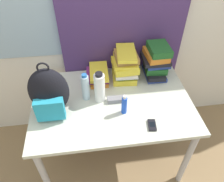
{
  "coord_description": "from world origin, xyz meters",
  "views": [
    {
      "loc": [
        -0.16,
        -0.79,
        1.97
      ],
      "look_at": [
        0.0,
        0.42,
        0.84
      ],
      "focal_mm": 35.0,
      "sensor_mm": 36.0,
      "label": 1
    }
  ],
  "objects_px": {
    "sports_bottle": "(100,87)",
    "water_bottle": "(85,87)",
    "backpack": "(49,93)",
    "book_stack_left": "(98,75)",
    "cell_phone": "(152,125)",
    "sunglasses_case": "(117,99)",
    "book_stack_center": "(125,65)",
    "book_stack_right": "(156,61)",
    "sunscreen_bottle": "(124,105)"
  },
  "relations": [
    {
      "from": "cell_phone",
      "to": "sunglasses_case",
      "type": "bearing_deg",
      "value": 127.0
    },
    {
      "from": "book_stack_center",
      "to": "sports_bottle",
      "type": "distance_m",
      "value": 0.34
    },
    {
      "from": "cell_phone",
      "to": "book_stack_center",
      "type": "bearing_deg",
      "value": 99.81
    },
    {
      "from": "sports_bottle",
      "to": "book_stack_center",
      "type": "bearing_deg",
      "value": 45.67
    },
    {
      "from": "book_stack_right",
      "to": "sunglasses_case",
      "type": "height_order",
      "value": "book_stack_right"
    },
    {
      "from": "book_stack_left",
      "to": "sunglasses_case",
      "type": "distance_m",
      "value": 0.31
    },
    {
      "from": "book_stack_center",
      "to": "sunglasses_case",
      "type": "xyz_separation_m",
      "value": [
        -0.11,
        -0.28,
        -0.11
      ]
    },
    {
      "from": "sports_bottle",
      "to": "sunglasses_case",
      "type": "relative_size",
      "value": 1.74
    },
    {
      "from": "water_bottle",
      "to": "sunscreen_bottle",
      "type": "xyz_separation_m",
      "value": [
        0.27,
        -0.19,
        -0.04
      ]
    },
    {
      "from": "sports_bottle",
      "to": "sunscreen_bottle",
      "type": "xyz_separation_m",
      "value": [
        0.16,
        -0.16,
        -0.05
      ]
    },
    {
      "from": "book_stack_right",
      "to": "sports_bottle",
      "type": "xyz_separation_m",
      "value": [
        -0.51,
        -0.25,
        -0.02
      ]
    },
    {
      "from": "book_stack_center",
      "to": "cell_phone",
      "type": "height_order",
      "value": "book_stack_center"
    },
    {
      "from": "water_bottle",
      "to": "cell_phone",
      "type": "bearing_deg",
      "value": -37.85
    },
    {
      "from": "water_bottle",
      "to": "sunglasses_case",
      "type": "relative_size",
      "value": 1.59
    },
    {
      "from": "backpack",
      "to": "sports_bottle",
      "type": "relative_size",
      "value": 1.66
    },
    {
      "from": "sports_bottle",
      "to": "water_bottle",
      "type": "bearing_deg",
      "value": 164.67
    },
    {
      "from": "sunscreen_bottle",
      "to": "book_stack_left",
      "type": "bearing_deg",
      "value": 111.16
    },
    {
      "from": "water_bottle",
      "to": "sports_bottle",
      "type": "xyz_separation_m",
      "value": [
        0.11,
        -0.03,
        0.01
      ]
    },
    {
      "from": "cell_phone",
      "to": "sunglasses_case",
      "type": "distance_m",
      "value": 0.35
    },
    {
      "from": "sports_bottle",
      "to": "cell_phone",
      "type": "relative_size",
      "value": 2.51
    },
    {
      "from": "water_bottle",
      "to": "backpack",
      "type": "bearing_deg",
      "value": -157.69
    },
    {
      "from": "book_stack_left",
      "to": "sunglasses_case",
      "type": "bearing_deg",
      "value": -66.64
    },
    {
      "from": "book_stack_left",
      "to": "book_stack_center",
      "type": "height_order",
      "value": "book_stack_center"
    },
    {
      "from": "water_bottle",
      "to": "cell_phone",
      "type": "xyz_separation_m",
      "value": [
        0.44,
        -0.34,
        -0.11
      ]
    },
    {
      "from": "book_stack_left",
      "to": "sunglasses_case",
      "type": "height_order",
      "value": "book_stack_left"
    },
    {
      "from": "sunscreen_bottle",
      "to": "sunglasses_case",
      "type": "relative_size",
      "value": 1.12
    },
    {
      "from": "sports_bottle",
      "to": "sunglasses_case",
      "type": "height_order",
      "value": "sports_bottle"
    },
    {
      "from": "book_stack_center",
      "to": "sports_bottle",
      "type": "relative_size",
      "value": 1.09
    },
    {
      "from": "book_stack_left",
      "to": "sunscreen_bottle",
      "type": "relative_size",
      "value": 1.63
    },
    {
      "from": "book_stack_center",
      "to": "book_stack_right",
      "type": "distance_m",
      "value": 0.27
    },
    {
      "from": "water_bottle",
      "to": "cell_phone",
      "type": "relative_size",
      "value": 2.29
    },
    {
      "from": "book_stack_center",
      "to": "sunscreen_bottle",
      "type": "height_order",
      "value": "book_stack_center"
    },
    {
      "from": "book_stack_right",
      "to": "cell_phone",
      "type": "xyz_separation_m",
      "value": [
        -0.17,
        -0.56,
        -0.14
      ]
    },
    {
      "from": "backpack",
      "to": "book_stack_right",
      "type": "bearing_deg",
      "value": 20.31
    },
    {
      "from": "book_stack_left",
      "to": "sports_bottle",
      "type": "relative_size",
      "value": 1.05
    },
    {
      "from": "book_stack_center",
      "to": "book_stack_right",
      "type": "bearing_deg",
      "value": 0.16
    },
    {
      "from": "book_stack_right",
      "to": "sports_bottle",
      "type": "distance_m",
      "value": 0.57
    },
    {
      "from": "sunglasses_case",
      "to": "sports_bottle",
      "type": "bearing_deg",
      "value": 163.73
    },
    {
      "from": "sunscreen_bottle",
      "to": "cell_phone",
      "type": "bearing_deg",
      "value": -41.53
    },
    {
      "from": "backpack",
      "to": "book_stack_left",
      "type": "height_order",
      "value": "backpack"
    },
    {
      "from": "cell_phone",
      "to": "book_stack_right",
      "type": "bearing_deg",
      "value": 73.08
    },
    {
      "from": "book_stack_left",
      "to": "water_bottle",
      "type": "height_order",
      "value": "water_bottle"
    },
    {
      "from": "sunscreen_bottle",
      "to": "sunglasses_case",
      "type": "xyz_separation_m",
      "value": [
        -0.04,
        0.12,
        -0.06
      ]
    },
    {
      "from": "backpack",
      "to": "book_stack_right",
      "type": "relative_size",
      "value": 1.45
    },
    {
      "from": "sports_bottle",
      "to": "sunscreen_bottle",
      "type": "height_order",
      "value": "sports_bottle"
    },
    {
      "from": "water_bottle",
      "to": "sports_bottle",
      "type": "relative_size",
      "value": 0.91
    },
    {
      "from": "sunscreen_bottle",
      "to": "sports_bottle",
      "type": "bearing_deg",
      "value": 135.31
    },
    {
      "from": "sports_bottle",
      "to": "cell_phone",
      "type": "distance_m",
      "value": 0.48
    },
    {
      "from": "sunscreen_bottle",
      "to": "sunglasses_case",
      "type": "distance_m",
      "value": 0.14
    },
    {
      "from": "book_stack_right",
      "to": "water_bottle",
      "type": "height_order",
      "value": "book_stack_right"
    }
  ]
}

